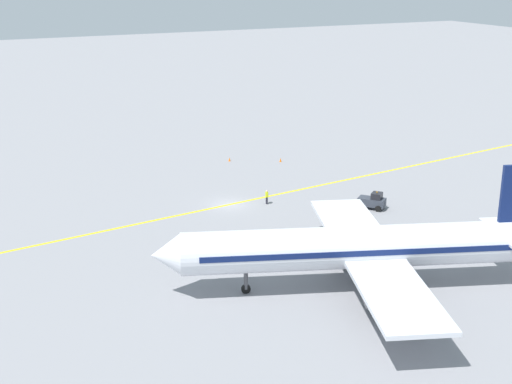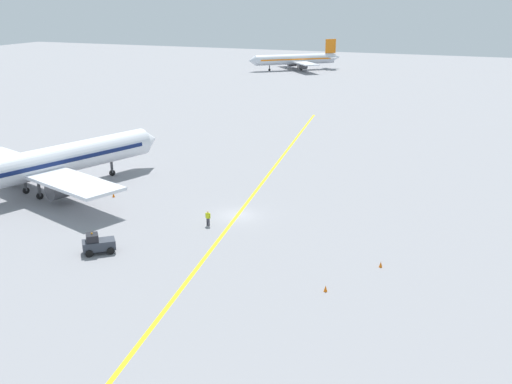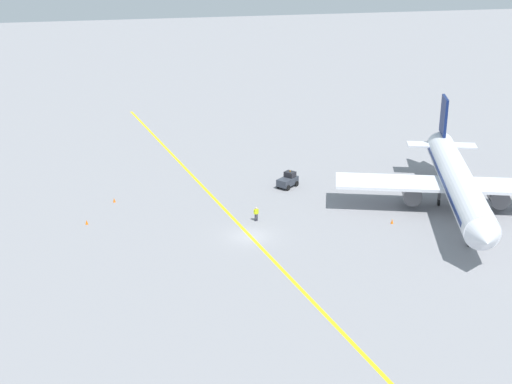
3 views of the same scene
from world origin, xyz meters
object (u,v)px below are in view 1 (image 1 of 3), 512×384
object	(u,v)px
baggage_tug_dark	(373,201)
ground_crew_worker	(267,196)
airplane_at_gate	(364,248)
traffic_cone_mid_apron	(295,253)
traffic_cone_by_wingtip	(230,159)
traffic_cone_near_nose	(280,160)

from	to	relation	value
baggage_tug_dark	ground_crew_worker	world-z (taller)	baggage_tug_dark
airplane_at_gate	traffic_cone_mid_apron	bearing A→B (deg)	12.42
ground_crew_worker	traffic_cone_by_wingtip	distance (m)	19.14
baggage_tug_dark	traffic_cone_mid_apron	world-z (taller)	baggage_tug_dark
baggage_tug_dark	traffic_cone_near_nose	bearing A→B (deg)	0.93
airplane_at_gate	baggage_tug_dark	size ratio (longest dim) A/B	10.58
airplane_at_gate	ground_crew_worker	world-z (taller)	airplane_at_gate
ground_crew_worker	traffic_cone_near_nose	distance (m)	18.29
airplane_at_gate	traffic_cone_mid_apron	xyz separation A→B (m)	(8.70, 1.91, -3.43)
traffic_cone_near_nose	traffic_cone_mid_apron	bearing A→B (deg)	155.07
baggage_tug_dark	traffic_cone_near_nose	size ratio (longest dim) A/B	5.93
traffic_cone_mid_apron	ground_crew_worker	bearing A→B (deg)	-16.25
traffic_cone_near_nose	traffic_cone_by_wingtip	world-z (taller)	same
traffic_cone_near_nose	traffic_cone_by_wingtip	distance (m)	7.16
baggage_tug_dark	traffic_cone_by_wingtip	xyz separation A→B (m)	(25.43, 6.68, -0.63)
baggage_tug_dark	traffic_cone_by_wingtip	size ratio (longest dim) A/B	5.93
airplane_at_gate	traffic_cone_near_nose	xyz separation A→B (m)	(38.93, -12.14, -3.43)
ground_crew_worker	traffic_cone_mid_apron	xyz separation A→B (m)	(-14.77, 4.31, -0.63)
airplane_at_gate	traffic_cone_near_nose	size ratio (longest dim) A/B	62.68
traffic_cone_near_nose	ground_crew_worker	bearing A→B (deg)	147.78
ground_crew_worker	traffic_cone_near_nose	bearing A→B (deg)	-32.22
airplane_at_gate	traffic_cone_by_wingtip	xyz separation A→B (m)	(42.29, -5.82, -3.43)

